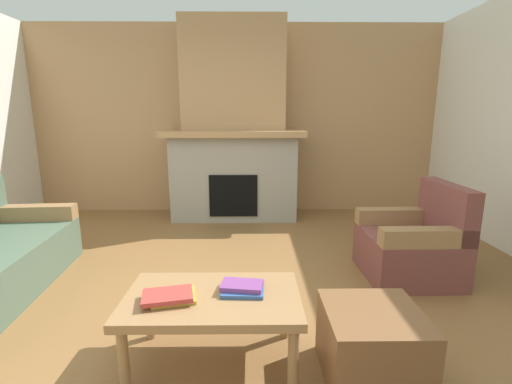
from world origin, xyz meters
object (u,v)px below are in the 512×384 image
Objects in this scene: armchair at (413,245)px; ottoman at (372,344)px; coffee_table at (213,304)px; fireplace at (234,135)px.

armchair is 1.63× the size of ottoman.
coffee_table is 0.91m from ottoman.
fireplace is 2.78m from armchair.
fireplace is at bearing 129.98° from armchair.
fireplace is at bearing 90.37° from coffee_table.
armchair reaches higher than ottoman.
armchair is 0.85× the size of coffee_table.
ottoman is (0.91, -3.30, -0.96)m from fireplace.
coffee_table reaches higher than ottoman.
fireplace is 3.18× the size of armchair.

